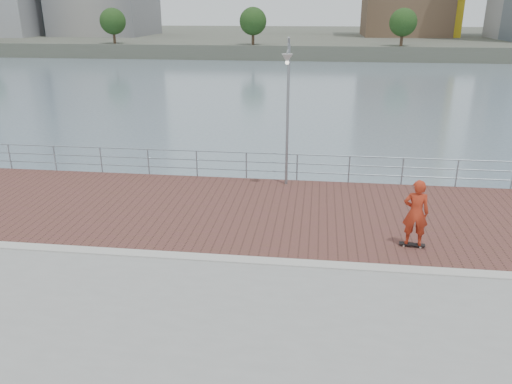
# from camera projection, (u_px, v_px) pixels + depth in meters

# --- Properties ---
(water) EXTENTS (400.00, 400.00, 0.00)m
(water) POSITION_uv_depth(u_px,v_px,m) (247.00, 322.00, 14.44)
(water) COLOR slate
(water) RESTS_ON ground
(brick_lane) EXTENTS (40.00, 6.80, 0.02)m
(brick_lane) POSITION_uv_depth(u_px,v_px,m) (262.00, 211.00, 17.09)
(brick_lane) COLOR brown
(brick_lane) RESTS_ON seawall
(curb) EXTENTS (40.00, 0.40, 0.06)m
(curb) POSITION_uv_depth(u_px,v_px,m) (247.00, 260.00, 13.74)
(curb) COLOR #B7B5AD
(curb) RESTS_ON seawall
(far_shore) EXTENTS (320.00, 95.00, 2.50)m
(far_shore) POSITION_uv_depth(u_px,v_px,m) (315.00, 38.00, 127.96)
(far_shore) COLOR #4C5142
(far_shore) RESTS_ON ground
(guardrail) EXTENTS (39.06, 0.06, 1.13)m
(guardrail) POSITION_uv_depth(u_px,v_px,m) (272.00, 163.00, 20.02)
(guardrail) COLOR #8C9EA8
(guardrail) RESTS_ON brick_lane
(street_lamp) EXTENTS (0.39, 1.13, 5.35)m
(street_lamp) POSITION_uv_depth(u_px,v_px,m) (287.00, 89.00, 18.03)
(street_lamp) COLOR gray
(street_lamp) RESTS_ON brick_lane
(skateboard) EXTENTS (0.74, 0.27, 0.08)m
(skateboard) POSITION_uv_depth(u_px,v_px,m) (412.00, 244.00, 14.53)
(skateboard) COLOR black
(skateboard) RESTS_ON brick_lane
(skateboarder) EXTENTS (0.77, 0.55, 1.97)m
(skateboarder) POSITION_uv_depth(u_px,v_px,m) (416.00, 213.00, 14.18)
(skateboarder) COLOR #AD2D17
(skateboarder) RESTS_ON skateboard
(shoreline_trees) EXTENTS (144.72, 5.15, 6.87)m
(shoreline_trees) POSITION_uv_depth(u_px,v_px,m) (361.00, 21.00, 82.88)
(shoreline_trees) COLOR #473323
(shoreline_trees) RESTS_ON far_shore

